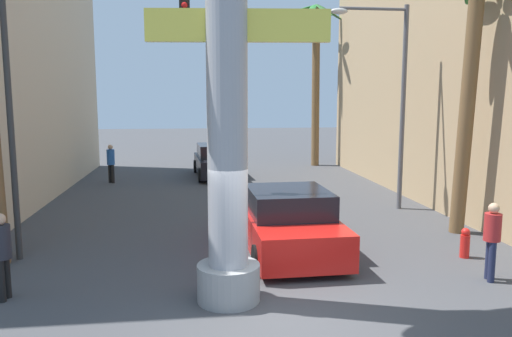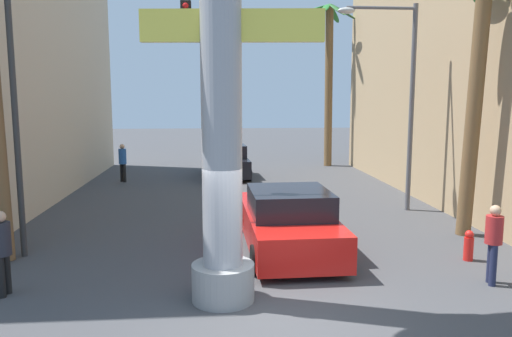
{
  "view_description": "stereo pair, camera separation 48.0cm",
  "coord_description": "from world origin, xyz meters",
  "px_view_note": "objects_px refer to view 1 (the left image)",
  "views": [
    {
      "loc": [
        -1.41,
        -8.02,
        3.77
      ],
      "look_at": [
        0.0,
        3.25,
        2.15
      ],
      "focal_mm": 35.0,
      "sensor_mm": 36.0,
      "label": 1
    },
    {
      "loc": [
        -0.93,
        -8.07,
        3.77
      ],
      "look_at": [
        0.0,
        3.25,
        2.15
      ],
      "focal_mm": 35.0,
      "sensor_mm": 36.0,
      "label": 2
    }
  ],
  "objects_px": {
    "car_lead": "(286,221)",
    "pedestrian_curb_left": "(2,250)",
    "neon_sign_pole": "(227,31)",
    "street_lamp": "(391,87)",
    "palm_tree_near_right": "(470,86)",
    "traffic_light_mast": "(72,74)",
    "pedestrian_far_left": "(111,161)",
    "fire_hydrant": "(465,243)",
    "pedestrian_by_sign": "(492,236)",
    "palm_tree_far_right": "(315,71)",
    "car_far": "(216,161)"
  },
  "relations": [
    {
      "from": "neon_sign_pole",
      "to": "street_lamp",
      "type": "bearing_deg",
      "value": 50.2
    },
    {
      "from": "palm_tree_far_right",
      "to": "pedestrian_curb_left",
      "type": "xyz_separation_m",
      "value": [
        -10.28,
        -17.81,
        -4.25
      ]
    },
    {
      "from": "palm_tree_near_right",
      "to": "pedestrian_far_left",
      "type": "xyz_separation_m",
      "value": [
        -11.03,
        9.85,
        -3.08
      ]
    },
    {
      "from": "street_lamp",
      "to": "pedestrian_by_sign",
      "type": "bearing_deg",
      "value": -93.94
    },
    {
      "from": "palm_tree_far_right",
      "to": "car_lead",
      "type": "bearing_deg",
      "value": -106.26
    },
    {
      "from": "neon_sign_pole",
      "to": "car_far",
      "type": "xyz_separation_m",
      "value": [
        0.43,
        14.85,
        -4.17
      ]
    },
    {
      "from": "car_lead",
      "to": "fire_hydrant",
      "type": "distance_m",
      "value": 4.29
    },
    {
      "from": "neon_sign_pole",
      "to": "fire_hydrant",
      "type": "xyz_separation_m",
      "value": [
        5.73,
        1.84,
        -4.55
      ]
    },
    {
      "from": "pedestrian_by_sign",
      "to": "pedestrian_curb_left",
      "type": "bearing_deg",
      "value": 178.82
    },
    {
      "from": "street_lamp",
      "to": "neon_sign_pole",
      "type": "bearing_deg",
      "value": -129.8
    },
    {
      "from": "fire_hydrant",
      "to": "car_far",
      "type": "bearing_deg",
      "value": 112.16
    },
    {
      "from": "neon_sign_pole",
      "to": "traffic_light_mast",
      "type": "height_order",
      "value": "neon_sign_pole"
    },
    {
      "from": "car_far",
      "to": "pedestrian_far_left",
      "type": "height_order",
      "value": "pedestrian_far_left"
    },
    {
      "from": "street_lamp",
      "to": "car_lead",
      "type": "bearing_deg",
      "value": -136.84
    },
    {
      "from": "pedestrian_far_left",
      "to": "palm_tree_near_right",
      "type": "bearing_deg",
      "value": -41.78
    },
    {
      "from": "car_far",
      "to": "pedestrian_by_sign",
      "type": "relative_size",
      "value": 2.68
    },
    {
      "from": "palm_tree_far_right",
      "to": "pedestrian_curb_left",
      "type": "relative_size",
      "value": 5.32
    },
    {
      "from": "neon_sign_pole",
      "to": "palm_tree_far_right",
      "type": "height_order",
      "value": "neon_sign_pole"
    },
    {
      "from": "car_lead",
      "to": "palm_tree_near_right",
      "type": "bearing_deg",
      "value": 7.91
    },
    {
      "from": "traffic_light_mast",
      "to": "pedestrian_curb_left",
      "type": "xyz_separation_m",
      "value": [
        -0.85,
        -2.47,
        -3.34
      ]
    },
    {
      "from": "palm_tree_far_right",
      "to": "pedestrian_by_sign",
      "type": "height_order",
      "value": "palm_tree_far_right"
    },
    {
      "from": "street_lamp",
      "to": "palm_tree_near_right",
      "type": "xyz_separation_m",
      "value": [
        0.84,
        -3.29,
        -0.05
      ]
    },
    {
      "from": "traffic_light_mast",
      "to": "palm_tree_near_right",
      "type": "distance_m",
      "value": 10.12
    },
    {
      "from": "street_lamp",
      "to": "pedestrian_far_left",
      "type": "distance_m",
      "value": 12.52
    },
    {
      "from": "pedestrian_curb_left",
      "to": "car_lead",
      "type": "bearing_deg",
      "value": 23.54
    },
    {
      "from": "car_lead",
      "to": "pedestrian_far_left",
      "type": "height_order",
      "value": "pedestrian_far_left"
    },
    {
      "from": "traffic_light_mast",
      "to": "palm_tree_far_right",
      "type": "distance_m",
      "value": 18.03
    },
    {
      "from": "palm_tree_far_right",
      "to": "pedestrian_by_sign",
      "type": "xyz_separation_m",
      "value": [
        -0.66,
        -18.0,
        -4.25
      ]
    },
    {
      "from": "car_far",
      "to": "pedestrian_curb_left",
      "type": "height_order",
      "value": "pedestrian_curb_left"
    },
    {
      "from": "car_lead",
      "to": "pedestrian_curb_left",
      "type": "relative_size",
      "value": 3.13
    },
    {
      "from": "traffic_light_mast",
      "to": "pedestrian_curb_left",
      "type": "relative_size",
      "value": 3.72
    },
    {
      "from": "car_far",
      "to": "fire_hydrant",
      "type": "height_order",
      "value": "car_far"
    },
    {
      "from": "neon_sign_pole",
      "to": "fire_hydrant",
      "type": "distance_m",
      "value": 7.55
    },
    {
      "from": "pedestrian_by_sign",
      "to": "fire_hydrant",
      "type": "relative_size",
      "value": 2.28
    },
    {
      "from": "traffic_light_mast",
      "to": "pedestrian_by_sign",
      "type": "bearing_deg",
      "value": -16.88
    },
    {
      "from": "fire_hydrant",
      "to": "pedestrian_far_left",
      "type": "bearing_deg",
      "value": 130.26
    },
    {
      "from": "pedestrian_far_left",
      "to": "fire_hydrant",
      "type": "xyz_separation_m",
      "value": [
        10.01,
        -11.82,
        -0.64
      ]
    },
    {
      "from": "pedestrian_by_sign",
      "to": "pedestrian_far_left",
      "type": "distance_m",
      "value": 16.48
    },
    {
      "from": "pedestrian_curb_left",
      "to": "pedestrian_by_sign",
      "type": "xyz_separation_m",
      "value": [
        9.63,
        -0.2,
        -0.0
      ]
    },
    {
      "from": "neon_sign_pole",
      "to": "street_lamp",
      "type": "relative_size",
      "value": 1.51
    },
    {
      "from": "pedestrian_by_sign",
      "to": "pedestrian_far_left",
      "type": "height_order",
      "value": "pedestrian_far_left"
    },
    {
      "from": "pedestrian_by_sign",
      "to": "pedestrian_far_left",
      "type": "xyz_separation_m",
      "value": [
        -9.72,
        13.3,
        0.04
      ]
    },
    {
      "from": "pedestrian_curb_left",
      "to": "pedestrian_far_left",
      "type": "xyz_separation_m",
      "value": [
        -0.1,
        13.1,
        0.03
      ]
    },
    {
      "from": "street_lamp",
      "to": "car_far",
      "type": "xyz_separation_m",
      "value": [
        -5.48,
        7.76,
        -3.39
      ]
    },
    {
      "from": "neon_sign_pole",
      "to": "palm_tree_near_right",
      "type": "height_order",
      "value": "neon_sign_pole"
    },
    {
      "from": "pedestrian_by_sign",
      "to": "palm_tree_far_right",
      "type": "bearing_deg",
      "value": 87.91
    },
    {
      "from": "traffic_light_mast",
      "to": "fire_hydrant",
      "type": "xyz_separation_m",
      "value": [
        9.07,
        -1.19,
        -3.94
      ]
    },
    {
      "from": "fire_hydrant",
      "to": "traffic_light_mast",
      "type": "bearing_deg",
      "value": 172.54
    },
    {
      "from": "neon_sign_pole",
      "to": "car_lead",
      "type": "distance_m",
      "value": 5.47
    },
    {
      "from": "fire_hydrant",
      "to": "street_lamp",
      "type": "bearing_deg",
      "value": 88.09
    }
  ]
}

